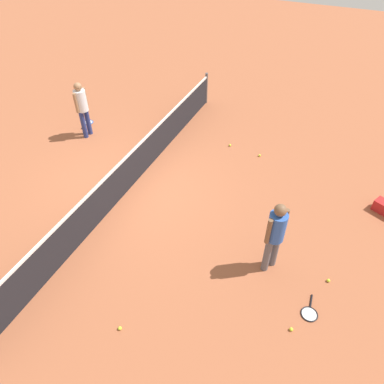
{
  "coord_description": "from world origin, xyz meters",
  "views": [
    {
      "loc": [
        -5.8,
        -4.3,
        5.98
      ],
      "look_at": [
        -0.52,
        -1.94,
        0.9
      ],
      "focal_mm": 33.54,
      "sensor_mm": 36.0,
      "label": 1
    }
  ],
  "objects_px": {
    "tennis_ball_baseline": "(328,280)",
    "tennis_racket_near_player": "(309,313)",
    "tennis_racket_far_player": "(88,123)",
    "player_near_side": "(275,232)",
    "tennis_ball_near_player": "(120,328)",
    "tennis_ball_by_net": "(230,145)",
    "player_far_side": "(82,105)",
    "tennis_ball_stray_left": "(291,329)",
    "tennis_ball_midcourt": "(260,155)"
  },
  "relations": [
    {
      "from": "tennis_racket_far_player",
      "to": "tennis_ball_by_net",
      "type": "height_order",
      "value": "tennis_ball_by_net"
    },
    {
      "from": "tennis_ball_baseline",
      "to": "tennis_racket_far_player",
      "type": "bearing_deg",
      "value": 69.09
    },
    {
      "from": "player_near_side",
      "to": "tennis_ball_near_player",
      "type": "height_order",
      "value": "player_near_side"
    },
    {
      "from": "tennis_racket_near_player",
      "to": "tennis_racket_far_player",
      "type": "xyz_separation_m",
      "value": [
        3.9,
        7.79,
        0.0
      ]
    },
    {
      "from": "tennis_ball_near_player",
      "to": "tennis_ball_stray_left",
      "type": "relative_size",
      "value": 1.0
    },
    {
      "from": "tennis_racket_far_player",
      "to": "tennis_ball_near_player",
      "type": "relative_size",
      "value": 9.05
    },
    {
      "from": "player_near_side",
      "to": "tennis_ball_by_net",
      "type": "bearing_deg",
      "value": 29.79
    },
    {
      "from": "player_far_side",
      "to": "tennis_ball_baseline",
      "type": "relative_size",
      "value": 25.76
    },
    {
      "from": "player_near_side",
      "to": "tennis_ball_by_net",
      "type": "height_order",
      "value": "player_near_side"
    },
    {
      "from": "player_far_side",
      "to": "tennis_ball_by_net",
      "type": "bearing_deg",
      "value": -73.78
    },
    {
      "from": "tennis_ball_by_net",
      "to": "tennis_ball_baseline",
      "type": "height_order",
      "value": "same"
    },
    {
      "from": "player_near_side",
      "to": "tennis_ball_near_player",
      "type": "distance_m",
      "value": 3.29
    },
    {
      "from": "tennis_ball_near_player",
      "to": "tennis_ball_stray_left",
      "type": "bearing_deg",
      "value": -66.23
    },
    {
      "from": "tennis_ball_baseline",
      "to": "tennis_racket_near_player",
      "type": "bearing_deg",
      "value": 165.94
    },
    {
      "from": "player_near_side",
      "to": "tennis_ball_baseline",
      "type": "height_order",
      "value": "player_near_side"
    },
    {
      "from": "tennis_ball_near_player",
      "to": "tennis_racket_far_player",
      "type": "bearing_deg",
      "value": 40.77
    },
    {
      "from": "tennis_racket_far_player",
      "to": "tennis_ball_midcourt",
      "type": "relative_size",
      "value": 9.05
    },
    {
      "from": "tennis_ball_near_player",
      "to": "tennis_ball_midcourt",
      "type": "xyz_separation_m",
      "value": [
        6.06,
        -0.78,
        0.0
      ]
    },
    {
      "from": "tennis_ball_by_net",
      "to": "tennis_ball_baseline",
      "type": "relative_size",
      "value": 1.0
    },
    {
      "from": "player_near_side",
      "to": "tennis_ball_near_player",
      "type": "relative_size",
      "value": 25.76
    },
    {
      "from": "tennis_ball_baseline",
      "to": "player_far_side",
      "type": "bearing_deg",
      "value": 71.91
    },
    {
      "from": "tennis_ball_near_player",
      "to": "tennis_ball_stray_left",
      "type": "xyz_separation_m",
      "value": [
        1.21,
        -2.75,
        0.0
      ]
    },
    {
      "from": "player_near_side",
      "to": "tennis_ball_near_player",
      "type": "xyz_separation_m",
      "value": [
        -2.41,
        2.01,
        -0.98
      ]
    },
    {
      "from": "tennis_ball_midcourt",
      "to": "tennis_ball_stray_left",
      "type": "relative_size",
      "value": 1.0
    },
    {
      "from": "tennis_ball_by_net",
      "to": "tennis_racket_far_player",
      "type": "bearing_deg",
      "value": 97.66
    },
    {
      "from": "tennis_ball_baseline",
      "to": "tennis_ball_stray_left",
      "type": "height_order",
      "value": "same"
    },
    {
      "from": "tennis_racket_far_player",
      "to": "tennis_ball_midcourt",
      "type": "bearing_deg",
      "value": -85.07
    },
    {
      "from": "tennis_ball_by_net",
      "to": "player_far_side",
      "type": "bearing_deg",
      "value": 106.22
    },
    {
      "from": "tennis_racket_far_player",
      "to": "tennis_ball_near_player",
      "type": "xyz_separation_m",
      "value": [
        -5.58,
        -4.81,
        0.02
      ]
    },
    {
      "from": "player_far_side",
      "to": "tennis_ball_stray_left",
      "type": "distance_m",
      "value": 8.1
    },
    {
      "from": "tennis_ball_near_player",
      "to": "tennis_ball_stray_left",
      "type": "height_order",
      "value": "same"
    },
    {
      "from": "player_near_side",
      "to": "tennis_racket_near_player",
      "type": "bearing_deg",
      "value": -126.9
    },
    {
      "from": "tennis_ball_baseline",
      "to": "tennis_ball_stray_left",
      "type": "bearing_deg",
      "value": 161.23
    },
    {
      "from": "player_near_side",
      "to": "tennis_racket_near_player",
      "type": "xyz_separation_m",
      "value": [
        -0.73,
        -0.97,
        -1.0
      ]
    },
    {
      "from": "player_far_side",
      "to": "tennis_ball_stray_left",
      "type": "relative_size",
      "value": 25.76
    },
    {
      "from": "player_near_side",
      "to": "tennis_ball_baseline",
      "type": "relative_size",
      "value": 25.76
    },
    {
      "from": "tennis_ball_stray_left",
      "to": "tennis_ball_midcourt",
      "type": "bearing_deg",
      "value": 22.09
    },
    {
      "from": "tennis_racket_far_player",
      "to": "tennis_ball_baseline",
      "type": "relative_size",
      "value": 9.05
    },
    {
      "from": "tennis_ball_near_player",
      "to": "tennis_ball_baseline",
      "type": "bearing_deg",
      "value": -51.75
    },
    {
      "from": "tennis_ball_midcourt",
      "to": "tennis_ball_baseline",
      "type": "relative_size",
      "value": 1.0
    },
    {
      "from": "player_near_side",
      "to": "tennis_racket_far_player",
      "type": "bearing_deg",
      "value": 65.06
    },
    {
      "from": "player_far_side",
      "to": "tennis_ball_baseline",
      "type": "distance_m",
      "value": 8.0
    },
    {
      "from": "tennis_racket_far_player",
      "to": "tennis_ball_by_net",
      "type": "relative_size",
      "value": 9.05
    },
    {
      "from": "player_far_side",
      "to": "tennis_ball_by_net",
      "type": "height_order",
      "value": "player_far_side"
    },
    {
      "from": "tennis_ball_near_player",
      "to": "tennis_ball_baseline",
      "type": "height_order",
      "value": "same"
    },
    {
      "from": "tennis_ball_by_net",
      "to": "tennis_ball_baseline",
      "type": "bearing_deg",
      "value": -137.67
    },
    {
      "from": "player_near_side",
      "to": "tennis_racket_near_player",
      "type": "relative_size",
      "value": 2.87
    },
    {
      "from": "tennis_racket_near_player",
      "to": "tennis_ball_baseline",
      "type": "bearing_deg",
      "value": -14.06
    },
    {
      "from": "tennis_racket_far_player",
      "to": "player_near_side",
      "type": "bearing_deg",
      "value": -114.94
    },
    {
      "from": "tennis_racket_far_player",
      "to": "tennis_ball_baseline",
      "type": "xyz_separation_m",
      "value": [
        -3.06,
        -8.01,
        0.02
      ]
    }
  ]
}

